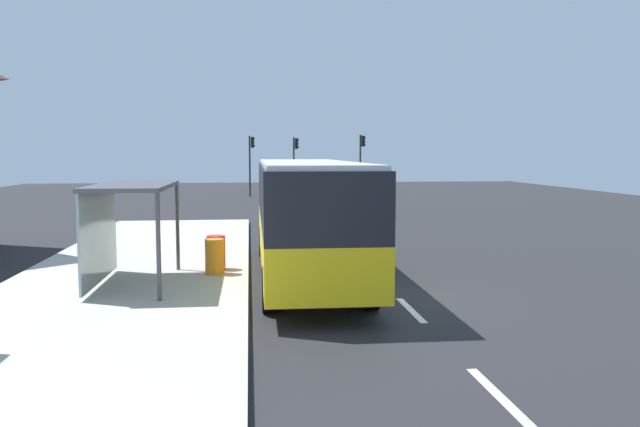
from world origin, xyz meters
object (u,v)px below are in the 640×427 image
(bus, at_px, (306,212))
(bus_shelter, at_px, (120,208))
(recycling_bin_orange, at_px, (215,256))
(traffic_light_far_side, at_px, (251,156))
(traffic_light_near_side, at_px, (362,155))
(traffic_light_median, at_px, (295,157))
(white_van, at_px, (347,190))
(recycling_bin_red, at_px, (216,252))
(sedan_near, at_px, (315,184))

(bus, height_order, bus_shelter, bus)
(recycling_bin_orange, height_order, traffic_light_far_side, traffic_light_far_side)
(traffic_light_near_side, bearing_deg, traffic_light_median, 162.57)
(traffic_light_far_side, distance_m, bus_shelter, 34.56)
(white_van, bearing_deg, bus, -102.18)
(traffic_light_near_side, xyz_separation_m, traffic_light_median, (-5.10, 1.60, -0.11))
(bus, relative_size, traffic_light_far_side, 2.33)
(recycling_bin_orange, distance_m, recycling_bin_red, 0.70)
(sedan_near, height_order, recycling_bin_orange, sedan_near)
(recycling_bin_orange, bearing_deg, bus_shelter, -151.69)
(traffic_light_far_side, relative_size, traffic_light_median, 1.02)
(traffic_light_median, bearing_deg, recycling_bin_orange, -97.71)
(recycling_bin_red, relative_size, bus_shelter, 0.24)
(white_van, relative_size, recycling_bin_red, 5.52)
(recycling_bin_orange, relative_size, traffic_light_far_side, 0.20)
(bus, relative_size, bus_shelter, 2.76)
(white_van, xyz_separation_m, traffic_light_near_side, (3.30, 14.22, 1.88))
(bus, height_order, white_van, bus)
(traffic_light_far_side, bearing_deg, recycling_bin_orange, -91.90)
(recycling_bin_orange, bearing_deg, sedan_near, 80.09)
(recycling_bin_red, distance_m, traffic_light_median, 33.70)
(bus, distance_m, bus_shelter, 4.87)
(traffic_light_far_side, bearing_deg, traffic_light_near_side, -5.32)
(sedan_near, bearing_deg, recycling_bin_orange, -99.91)
(traffic_light_median, bearing_deg, sedan_near, 59.39)
(recycling_bin_red, distance_m, bus_shelter, 3.25)
(sedan_near, bearing_deg, traffic_light_far_side, -143.41)
(sedan_near, height_order, recycling_bin_red, sedan_near)
(sedan_near, bearing_deg, recycling_bin_red, -100.10)
(traffic_light_near_side, height_order, traffic_light_far_side, traffic_light_near_side)
(recycling_bin_red, bearing_deg, bus, -14.62)
(bus, height_order, traffic_light_near_side, traffic_light_near_side)
(white_van, distance_m, bus_shelter, 21.21)
(sedan_near, relative_size, traffic_light_median, 0.96)
(traffic_light_near_side, bearing_deg, traffic_light_far_side, 174.68)
(recycling_bin_red, relative_size, traffic_light_far_side, 0.20)
(traffic_light_near_side, xyz_separation_m, bus_shelter, (-11.91, -33.59, -1.13))
(traffic_light_far_side, bearing_deg, traffic_light_median, 12.87)
(bus, distance_m, traffic_light_near_side, 33.17)
(recycling_bin_orange, xyz_separation_m, recycling_bin_red, (0.00, 0.70, 0.00))
(white_van, bearing_deg, recycling_bin_orange, -109.40)
(white_van, xyz_separation_m, recycling_bin_orange, (-6.40, -18.17, -0.69))
(sedan_near, distance_m, traffic_light_far_side, 7.13)
(traffic_light_near_side, height_order, bus_shelter, traffic_light_near_side)
(traffic_light_far_side, bearing_deg, bus_shelter, -95.51)
(traffic_light_far_side, bearing_deg, recycling_bin_red, -91.94)
(bus, xyz_separation_m, sedan_near, (4.01, 37.15, -1.05))
(white_van, distance_m, traffic_light_median, 16.02)
(sedan_near, xyz_separation_m, traffic_light_far_side, (-5.40, -4.01, 2.37))
(sedan_near, relative_size, traffic_light_near_side, 0.92)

